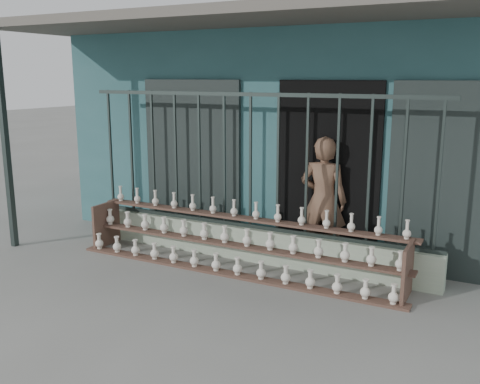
% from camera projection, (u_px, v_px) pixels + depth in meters
% --- Properties ---
extents(ground, '(60.00, 60.00, 0.00)m').
position_uv_depth(ground, '(200.00, 293.00, 6.16)').
color(ground, slate).
extents(workshop_building, '(7.40, 6.60, 3.21)m').
position_uv_depth(workshop_building, '(323.00, 124.00, 9.49)').
color(workshop_building, '#2E5D61').
rests_on(workshop_building, ground).
extents(parapet_wall, '(5.00, 0.20, 0.45)m').
position_uv_depth(parapet_wall, '(250.00, 244.00, 7.24)').
color(parapet_wall, '#B2C5A9').
rests_on(parapet_wall, ground).
extents(security_fence, '(5.00, 0.04, 1.80)m').
position_uv_depth(security_fence, '(250.00, 162.00, 7.01)').
color(security_fence, '#283330').
rests_on(security_fence, parapet_wall).
extents(shelf_rack, '(4.50, 0.68, 0.85)m').
position_uv_depth(shelf_rack, '(235.00, 242.00, 6.86)').
color(shelf_rack, brown).
rests_on(shelf_rack, ground).
extents(elderly_woman, '(0.65, 0.45, 1.70)m').
position_uv_depth(elderly_woman, '(323.00, 201.00, 7.01)').
color(elderly_woman, brown).
rests_on(elderly_woman, ground).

